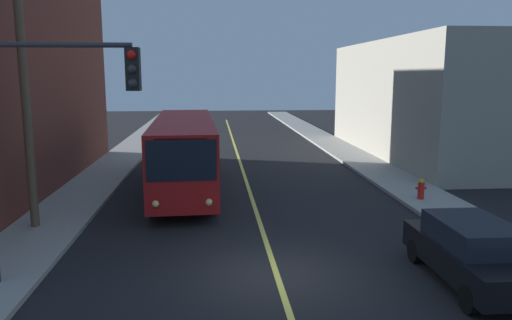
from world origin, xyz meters
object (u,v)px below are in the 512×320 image
at_px(traffic_signal_left_corner, 49,112).
at_px(fire_hydrant, 421,188).
at_px(utility_pole_near, 20,30).
at_px(city_bus, 184,150).
at_px(parked_car_black, 472,251).

distance_m(traffic_signal_left_corner, fire_hydrant, 14.62).
distance_m(utility_pole_near, fire_hydrant, 15.83).
height_order(city_bus, parked_car_black, city_bus).
distance_m(parked_car_black, fire_hydrant, 8.08).
xyz_separation_m(city_bus, fire_hydrant, (9.75, -3.34, -1.23)).
distance_m(city_bus, fire_hydrant, 10.38).
distance_m(parked_car_black, traffic_signal_left_corner, 10.77).
height_order(city_bus, fire_hydrant, city_bus).
bearing_deg(utility_pole_near, fire_hydrant, 9.36).
xyz_separation_m(city_bus, parked_car_black, (7.66, -11.14, -0.98)).
distance_m(city_bus, traffic_signal_left_corner, 10.96).
bearing_deg(utility_pole_near, city_bus, 50.54).
bearing_deg(parked_car_black, city_bus, 124.52).
height_order(city_bus, utility_pole_near, utility_pole_near).
relative_size(city_bus, fire_hydrant, 14.56).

